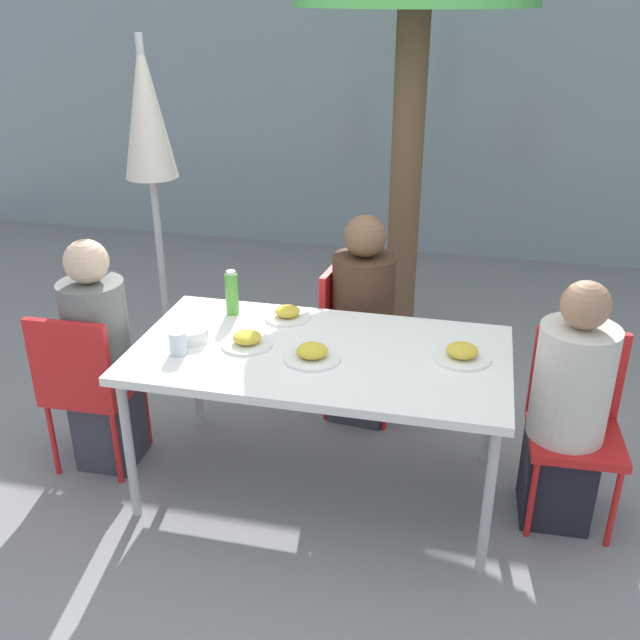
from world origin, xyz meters
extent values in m
plane|color=gray|center=(0.00, 0.00, 0.00)|extent=(24.00, 24.00, 0.00)
cube|color=#89999E|center=(0.00, 3.68, 1.50)|extent=(10.00, 0.20, 3.00)
cube|color=white|center=(0.00, 0.00, 0.73)|extent=(1.68, 0.90, 0.04)
cylinder|color=#B7B7B7|center=(-0.78, -0.39, 0.35)|extent=(0.04, 0.04, 0.71)
cylinder|color=#B7B7B7|center=(0.78, -0.39, 0.35)|extent=(0.04, 0.04, 0.71)
cylinder|color=#B7B7B7|center=(-0.78, 0.39, 0.35)|extent=(0.04, 0.04, 0.71)
cylinder|color=#B7B7B7|center=(0.78, 0.39, 0.35)|extent=(0.04, 0.04, 0.71)
cube|color=red|center=(-1.14, -0.02, 0.42)|extent=(0.41, 0.41, 0.04)
cube|color=red|center=(-1.14, -0.21, 0.65)|extent=(0.40, 0.04, 0.42)
cylinder|color=red|center=(-1.31, 0.14, 0.20)|extent=(0.03, 0.03, 0.40)
cylinder|color=red|center=(-0.97, 0.15, 0.20)|extent=(0.03, 0.03, 0.40)
cylinder|color=red|center=(-1.31, -0.20, 0.20)|extent=(0.03, 0.03, 0.40)
cylinder|color=red|center=(-0.97, -0.19, 0.20)|extent=(0.03, 0.03, 0.40)
cube|color=#383842|center=(-1.09, -0.02, 0.22)|extent=(0.28, 0.28, 0.44)
cylinder|color=slate|center=(-1.09, -0.02, 0.71)|extent=(0.31, 0.31, 0.54)
sphere|color=beige|center=(-1.09, -0.02, 1.09)|extent=(0.21, 0.21, 0.21)
cube|color=red|center=(1.14, 0.05, 0.42)|extent=(0.42, 0.42, 0.04)
cube|color=red|center=(1.13, 0.23, 0.65)|extent=(0.40, 0.05, 0.42)
cylinder|color=red|center=(1.32, -0.12, 0.20)|extent=(0.03, 0.03, 0.40)
cylinder|color=red|center=(0.98, -0.13, 0.20)|extent=(0.03, 0.03, 0.40)
cylinder|color=red|center=(1.30, 0.22, 0.20)|extent=(0.03, 0.03, 0.40)
cylinder|color=red|center=(0.96, 0.21, 0.20)|extent=(0.03, 0.03, 0.40)
cube|color=black|center=(1.09, 0.04, 0.22)|extent=(0.31, 0.31, 0.44)
cylinder|color=beige|center=(1.09, 0.04, 0.70)|extent=(0.33, 0.33, 0.52)
sphere|color=#9E7556|center=(1.09, 0.04, 1.06)|extent=(0.20, 0.20, 0.20)
cube|color=red|center=(0.08, 0.75, 0.42)|extent=(0.44, 0.44, 0.04)
cube|color=red|center=(-0.10, 0.77, 0.65)|extent=(0.08, 0.40, 0.42)
cylinder|color=red|center=(0.27, 0.90, 0.20)|extent=(0.03, 0.03, 0.40)
cylinder|color=red|center=(0.23, 0.56, 0.20)|extent=(0.03, 0.03, 0.40)
cylinder|color=red|center=(-0.07, 0.94, 0.20)|extent=(0.03, 0.03, 0.40)
cylinder|color=red|center=(-0.11, 0.60, 0.20)|extent=(0.03, 0.03, 0.40)
cube|color=#383842|center=(0.07, 0.70, 0.22)|extent=(0.33, 0.33, 0.44)
cylinder|color=#472D1E|center=(0.07, 0.70, 0.70)|extent=(0.34, 0.34, 0.51)
sphere|color=brown|center=(0.07, 0.70, 1.07)|extent=(0.22, 0.22, 0.22)
cylinder|color=#333333|center=(-1.25, 1.04, 0.03)|extent=(0.36, 0.36, 0.05)
cylinder|color=#BCBCBC|center=(-1.25, 1.04, 1.00)|extent=(0.04, 0.04, 2.01)
cone|color=beige|center=(-1.25, 1.04, 1.61)|extent=(0.31, 0.31, 0.79)
cylinder|color=white|center=(-0.01, -0.09, 0.76)|extent=(0.25, 0.25, 0.01)
ellipsoid|color=gold|center=(-0.01, -0.09, 0.79)|extent=(0.14, 0.14, 0.06)
cylinder|color=white|center=(-0.23, 0.30, 0.76)|extent=(0.22, 0.22, 0.01)
ellipsoid|color=gold|center=(-0.23, 0.30, 0.79)|extent=(0.12, 0.12, 0.05)
cylinder|color=white|center=(-0.33, -0.02, 0.76)|extent=(0.24, 0.24, 0.01)
ellipsoid|color=gold|center=(-0.33, -0.02, 0.79)|extent=(0.13, 0.13, 0.05)
cylinder|color=white|center=(0.62, 0.06, 0.76)|extent=(0.25, 0.25, 0.01)
ellipsoid|color=gold|center=(0.62, 0.06, 0.79)|extent=(0.14, 0.14, 0.06)
cylinder|color=#51A338|center=(-0.51, 0.29, 0.85)|extent=(0.06, 0.06, 0.21)
cylinder|color=white|center=(-0.51, 0.29, 0.97)|extent=(0.05, 0.05, 0.02)
cylinder|color=silver|center=(-0.60, -0.17, 0.80)|extent=(0.08, 0.08, 0.11)
cylinder|color=white|center=(-0.59, -0.03, 0.78)|extent=(0.15, 0.15, 0.06)
cylinder|color=brown|center=(0.16, 1.72, 1.06)|extent=(0.20, 0.20, 2.13)
camera|label=1|loc=(0.64, -2.76, 2.21)|focal=40.00mm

